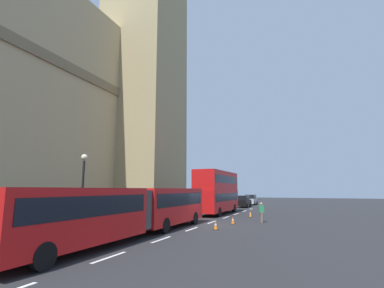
# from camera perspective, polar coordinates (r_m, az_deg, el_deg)

# --- Properties ---
(ground_plane) EXTENTS (160.00, 160.00, 0.00)m
(ground_plane) POSITION_cam_1_polar(r_m,az_deg,el_deg) (23.56, 2.43, -16.03)
(ground_plane) COLOR #262628
(lane_centre_marking) EXTENTS (39.00, 0.16, 0.01)m
(lane_centre_marking) POSITION_cam_1_polar(r_m,az_deg,el_deg) (25.46, 4.03, -15.49)
(lane_centre_marking) COLOR silver
(lane_centre_marking) RESTS_ON ground_plane
(articulated_bus) EXTENTS (17.60, 2.54, 2.90)m
(articulated_bus) POSITION_cam_1_polar(r_m,az_deg,el_deg) (17.86, -11.91, -12.43)
(articulated_bus) COLOR red
(articulated_bus) RESTS_ON ground_plane
(double_decker_bus) EXTENTS (10.22, 2.54, 4.90)m
(double_decker_bus) POSITION_cam_1_polar(r_m,az_deg,el_deg) (33.78, 5.15, -9.30)
(double_decker_bus) COLOR red
(double_decker_bus) RESTS_ON ground_plane
(sedan_lead) EXTENTS (4.40, 1.86, 1.85)m
(sedan_lead) POSITION_cam_1_polar(r_m,az_deg,el_deg) (46.69, 10.34, -11.34)
(sedan_lead) COLOR black
(sedan_lead) RESTS_ON ground_plane
(sedan_trailing) EXTENTS (4.40, 1.86, 1.85)m
(sedan_trailing) POSITION_cam_1_polar(r_m,az_deg,el_deg) (54.16, 11.80, -10.97)
(sedan_trailing) COLOR #B7B7BC
(sedan_trailing) RESTS_ON ground_plane
(traffic_cone_west) EXTENTS (0.36, 0.36, 0.58)m
(traffic_cone_west) POSITION_cam_1_polar(r_m,az_deg,el_deg) (20.94, 4.81, -16.09)
(traffic_cone_west) COLOR black
(traffic_cone_west) RESTS_ON ground_plane
(traffic_cone_middle) EXTENTS (0.36, 0.36, 0.58)m
(traffic_cone_middle) POSITION_cam_1_polar(r_m,az_deg,el_deg) (24.40, 8.26, -15.04)
(traffic_cone_middle) COLOR black
(traffic_cone_middle) RESTS_ON ground_plane
(traffic_cone_east) EXTENTS (0.36, 0.36, 0.58)m
(traffic_cone_east) POSITION_cam_1_polar(r_m,az_deg,el_deg) (30.66, 11.70, -13.72)
(traffic_cone_east) COLOR black
(traffic_cone_east) RESTS_ON ground_plane
(street_lamp) EXTENTS (0.44, 0.44, 5.27)m
(street_lamp) POSITION_cam_1_polar(r_m,az_deg,el_deg) (21.09, -21.21, -7.92)
(street_lamp) COLOR black
(street_lamp) RESTS_ON ground_plane
(pedestrian_near_cones) EXTENTS (0.36, 0.46, 1.69)m
(pedestrian_near_cones) POSITION_cam_1_polar(r_m,az_deg,el_deg) (25.81, 13.86, -13.14)
(pedestrian_near_cones) COLOR #726651
(pedestrian_near_cones) RESTS_ON ground_plane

